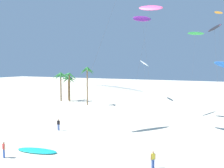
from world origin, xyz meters
TOP-DOWN VIEW (x-y plane):
  - palm_tree_0 at (-31.38, 47.33)m, footprint 5.20×4.64m
  - palm_tree_1 at (-30.35, 49.50)m, footprint 4.85×4.57m
  - palm_tree_2 at (-28.90, 47.60)m, footprint 4.57×5.21m
  - palm_tree_3 at (-21.42, 44.43)m, footprint 4.13×4.25m
  - flying_kite_0 at (-3.71, 37.29)m, footprint 5.53×3.43m
  - flying_kite_2 at (-12.78, 60.43)m, footprint 6.44×11.78m
  - flying_kite_5 at (6.42, 52.91)m, footprint 3.36×8.21m
  - flying_kite_6 at (-6.21, 39.94)m, footprint 4.80×6.60m
  - flying_kite_7 at (0.81, 59.96)m, footprint 4.60×11.42m
  - flying_kite_8 at (-4.76, 27.03)m, footprint 5.88×10.05m
  - flying_kite_9 at (6.30, 45.47)m, footprint 3.85×12.03m
  - grounded_kite_2 at (-9.14, 14.05)m, footprint 4.99×2.40m
  - person_near_left at (-12.77, 22.47)m, footprint 0.50×0.26m
  - person_near_right at (-10.89, 11.12)m, footprint 0.48×0.29m
  - person_mid_field at (3.70, 15.34)m, footprint 0.39×0.38m

SIDE VIEW (x-z plane):
  - grounded_kite_2 at x=-9.14m, z-range 0.00..0.24m
  - person_mid_field at x=3.70m, z-range 0.08..1.72m
  - person_near_left at x=-12.77m, z-range 0.08..1.76m
  - person_near_right at x=-10.89m, z-range 0.09..1.77m
  - palm_tree_1 at x=-30.35m, z-range 1.81..8.32m
  - flying_kite_8 at x=-4.76m, z-range 2.46..9.61m
  - palm_tree_2 at x=-28.90m, z-range 2.38..9.93m
  - palm_tree_0 at x=-31.38m, z-range 2.42..10.03m
  - palm_tree_3 at x=-21.42m, z-range 3.20..12.30m
  - flying_kite_2 at x=-12.78m, z-range 4.41..15.67m
  - flying_kite_9 at x=6.30m, z-range 7.88..25.19m
  - flying_kite_7 at x=0.81m, z-range 8.36..26.44m
  - flying_kite_6 at x=-6.21m, z-range 8.64..28.13m
  - flying_kite_0 at x=-3.71m, z-range 9.34..29.93m
  - flying_kite_5 at x=6.42m, z-range 9.93..31.53m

